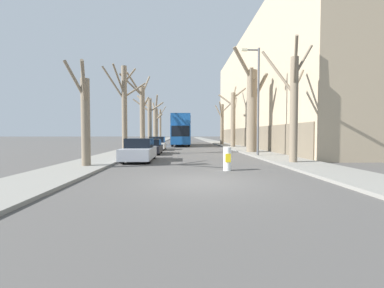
{
  "coord_description": "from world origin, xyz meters",
  "views": [
    {
      "loc": [
        -0.72,
        -9.19,
        1.76
      ],
      "look_at": [
        0.51,
        23.42,
        0.43
      ],
      "focal_mm": 24.0,
      "sensor_mm": 36.0,
      "label": 1
    }
  ],
  "objects_px": {
    "street_tree_left_2": "(142,112)",
    "lamp_post": "(257,97)",
    "street_tree_right_3": "(222,122)",
    "street_tree_left_1": "(124,106)",
    "street_tree_left_0": "(85,117)",
    "street_tree_left_4": "(156,123)",
    "street_tree_right_2": "(233,117)",
    "street_tree_left_3": "(150,119)",
    "parked_car_0": "(139,150)",
    "street_tree_right_1": "(252,107)",
    "parked_car_2": "(157,144)",
    "street_tree_left_5": "(160,124)",
    "double_decker_bus": "(181,129)",
    "parked_car_1": "(150,147)",
    "street_tree_right_0": "(294,103)",
    "traffic_bollard": "(227,159)"
  },
  "relations": [
    {
      "from": "street_tree_left_0",
      "to": "street_tree_right_3",
      "type": "distance_m",
      "value": 29.21
    },
    {
      "from": "street_tree_left_1",
      "to": "double_decker_bus",
      "type": "xyz_separation_m",
      "value": [
        4.63,
        16.31,
        -1.55
      ]
    },
    {
      "from": "parked_car_0",
      "to": "lamp_post",
      "type": "distance_m",
      "value": 9.6
    },
    {
      "from": "parked_car_1",
      "to": "parked_car_2",
      "type": "height_order",
      "value": "parked_car_2"
    },
    {
      "from": "parked_car_0",
      "to": "street_tree_left_0",
      "type": "bearing_deg",
      "value": -124.18
    },
    {
      "from": "street_tree_left_4",
      "to": "street_tree_right_3",
      "type": "height_order",
      "value": "street_tree_left_4"
    },
    {
      "from": "street_tree_left_2",
      "to": "street_tree_right_1",
      "type": "height_order",
      "value": "street_tree_right_1"
    },
    {
      "from": "street_tree_left_5",
      "to": "lamp_post",
      "type": "xyz_separation_m",
      "value": [
        10.6,
        -38.69,
        0.52
      ]
    },
    {
      "from": "street_tree_right_2",
      "to": "street_tree_left_5",
      "type": "bearing_deg",
      "value": 113.87
    },
    {
      "from": "street_tree_right_0",
      "to": "street_tree_right_1",
      "type": "bearing_deg",
      "value": 91.28
    },
    {
      "from": "street_tree_left_0",
      "to": "street_tree_left_4",
      "type": "height_order",
      "value": "street_tree_left_4"
    },
    {
      "from": "street_tree_left_0",
      "to": "street_tree_left_5",
      "type": "bearing_deg",
      "value": 90.02
    },
    {
      "from": "lamp_post",
      "to": "traffic_bollard",
      "type": "bearing_deg",
      "value": -116.11
    },
    {
      "from": "street_tree_left_2",
      "to": "street_tree_right_0",
      "type": "height_order",
      "value": "street_tree_left_2"
    },
    {
      "from": "street_tree_left_2",
      "to": "street_tree_left_1",
      "type": "bearing_deg",
      "value": -89.92
    },
    {
      "from": "parked_car_1",
      "to": "traffic_bollard",
      "type": "bearing_deg",
      "value": -64.42
    },
    {
      "from": "street_tree_left_2",
      "to": "traffic_bollard",
      "type": "height_order",
      "value": "street_tree_left_2"
    },
    {
      "from": "street_tree_left_5",
      "to": "traffic_bollard",
      "type": "relative_size",
      "value": 7.18
    },
    {
      "from": "street_tree_left_5",
      "to": "parked_car_0",
      "type": "height_order",
      "value": "street_tree_left_5"
    },
    {
      "from": "street_tree_left_1",
      "to": "street_tree_left_2",
      "type": "distance_m",
      "value": 9.36
    },
    {
      "from": "street_tree_left_1",
      "to": "street_tree_left_4",
      "type": "distance_m",
      "value": 26.1
    },
    {
      "from": "double_decker_bus",
      "to": "street_tree_left_1",
      "type": "bearing_deg",
      "value": -105.84
    },
    {
      "from": "street_tree_right_0",
      "to": "double_decker_bus",
      "type": "height_order",
      "value": "street_tree_right_0"
    },
    {
      "from": "street_tree_left_4",
      "to": "lamp_post",
      "type": "xyz_separation_m",
      "value": [
        10.56,
        -28.71,
        0.89
      ]
    },
    {
      "from": "street_tree_right_3",
      "to": "street_tree_left_0",
      "type": "bearing_deg",
      "value": -112.65
    },
    {
      "from": "street_tree_right_1",
      "to": "parked_car_2",
      "type": "xyz_separation_m",
      "value": [
        -8.98,
        5.23,
        -3.46
      ]
    },
    {
      "from": "parked_car_0",
      "to": "parked_car_2",
      "type": "distance_m",
      "value": 11.53
    },
    {
      "from": "street_tree_left_4",
      "to": "street_tree_right_2",
      "type": "height_order",
      "value": "street_tree_left_4"
    },
    {
      "from": "parked_car_1",
      "to": "parked_car_2",
      "type": "xyz_separation_m",
      "value": [
        0.0,
        5.76,
        0.06
      ]
    },
    {
      "from": "street_tree_right_3",
      "to": "street_tree_left_1",
      "type": "bearing_deg",
      "value": -121.15
    },
    {
      "from": "parked_car_0",
      "to": "parked_car_2",
      "type": "height_order",
      "value": "parked_car_0"
    },
    {
      "from": "street_tree_left_2",
      "to": "street_tree_left_3",
      "type": "relative_size",
      "value": 1.18
    },
    {
      "from": "street_tree_right_1",
      "to": "street_tree_right_3",
      "type": "xyz_separation_m",
      "value": [
        0.06,
        17.41,
        -0.59
      ]
    },
    {
      "from": "street_tree_right_1",
      "to": "street_tree_right_3",
      "type": "relative_size",
      "value": 1.29
    },
    {
      "from": "street_tree_right_0",
      "to": "double_decker_bus",
      "type": "bearing_deg",
      "value": 105.75
    },
    {
      "from": "street_tree_left_1",
      "to": "parked_car_0",
      "type": "relative_size",
      "value": 1.72
    },
    {
      "from": "street_tree_left_2",
      "to": "parked_car_0",
      "type": "distance_m",
      "value": 15.23
    },
    {
      "from": "street_tree_left_3",
      "to": "parked_car_0",
      "type": "bearing_deg",
      "value": -84.41
    },
    {
      "from": "street_tree_left_5",
      "to": "street_tree_right_2",
      "type": "height_order",
      "value": "street_tree_right_2"
    },
    {
      "from": "street_tree_left_2",
      "to": "lamp_post",
      "type": "xyz_separation_m",
      "value": [
        10.5,
        -11.97,
        0.21
      ]
    },
    {
      "from": "street_tree_left_1",
      "to": "street_tree_left_5",
      "type": "height_order",
      "value": "street_tree_left_5"
    },
    {
      "from": "street_tree_left_2",
      "to": "street_tree_left_5",
      "type": "height_order",
      "value": "street_tree_left_2"
    },
    {
      "from": "street_tree_left_1",
      "to": "parked_car_1",
      "type": "relative_size",
      "value": 1.88
    },
    {
      "from": "street_tree_left_5",
      "to": "parked_car_0",
      "type": "relative_size",
      "value": 1.86
    },
    {
      "from": "street_tree_right_3",
      "to": "parked_car_2",
      "type": "xyz_separation_m",
      "value": [
        -9.05,
        -12.18,
        -2.87
      ]
    },
    {
      "from": "street_tree_left_4",
      "to": "lamp_post",
      "type": "height_order",
      "value": "street_tree_left_4"
    },
    {
      "from": "street_tree_left_0",
      "to": "traffic_bollard",
      "type": "distance_m",
      "value": 7.49
    },
    {
      "from": "street_tree_left_3",
      "to": "street_tree_left_5",
      "type": "xyz_separation_m",
      "value": [
        0.03,
        18.41,
        -0.03
      ]
    },
    {
      "from": "street_tree_right_1",
      "to": "double_decker_bus",
      "type": "relative_size",
      "value": 0.84
    },
    {
      "from": "street_tree_left_0",
      "to": "street_tree_right_2",
      "type": "distance_m",
      "value": 22.07
    }
  ]
}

